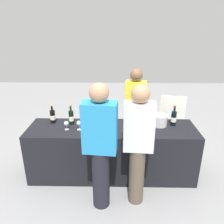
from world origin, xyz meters
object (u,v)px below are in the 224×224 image
(wine_glass_3, at_px, (101,122))
(ice_bucket, at_px, (160,120))
(wine_bottle_3, at_px, (174,118))
(wine_bottle_1, at_px, (71,117))
(wine_glass_1, at_px, (79,124))
(server_pouring, at_px, (135,109))
(wine_bottle_0, at_px, (53,116))
(wine_glass_0, at_px, (66,124))
(guest_1, at_px, (138,143))
(wine_glass_4, at_px, (138,124))
(menu_board, at_px, (171,119))
(wine_glass_2, at_px, (92,124))
(guest_0, at_px, (100,145))
(wine_bottle_2, at_px, (137,116))

(wine_glass_3, bearing_deg, ice_bucket, 9.77)
(wine_bottle_3, bearing_deg, wine_bottle_1, 179.72)
(wine_glass_1, xyz_separation_m, server_pouring, (0.86, 0.69, -0.04))
(wine_bottle_0, bearing_deg, wine_glass_0, -42.46)
(ice_bucket, relative_size, guest_1, 0.14)
(wine_glass_3, relative_size, wine_glass_4, 1.01)
(guest_1, relative_size, menu_board, 1.68)
(wine_glass_2, bearing_deg, wine_bottle_3, 10.56)
(wine_bottle_3, relative_size, menu_board, 0.32)
(wine_glass_1, xyz_separation_m, guest_1, (0.80, -0.51, -0.01))
(wine_bottle_3, bearing_deg, ice_bucket, -175.62)
(wine_bottle_3, height_order, wine_glass_2, wine_bottle_3)
(ice_bucket, xyz_separation_m, server_pouring, (-0.33, 0.53, -0.03))
(wine_glass_3, bearing_deg, wine_bottle_3, 8.74)
(wine_glass_2, height_order, wine_glass_3, wine_glass_3)
(server_pouring, height_order, guest_0, guest_0)
(wine_glass_4, distance_m, menu_board, 1.49)
(wine_glass_0, distance_m, wine_glass_1, 0.18)
(wine_glass_3, xyz_separation_m, guest_0, (0.02, -0.61, -0.02))
(guest_0, bearing_deg, wine_glass_3, 97.95)
(server_pouring, bearing_deg, wine_glass_3, 58.68)
(wine_bottle_2, distance_m, wine_glass_2, 0.71)
(guest_1, bearing_deg, wine_glass_3, 136.33)
(wine_glass_4, bearing_deg, wine_glass_1, 178.21)
(ice_bucket, bearing_deg, wine_glass_4, -151.02)
(wine_bottle_1, distance_m, wine_glass_4, 1.01)
(wine_bottle_2, relative_size, ice_bucket, 1.47)
(wine_glass_0, xyz_separation_m, ice_bucket, (1.37, 0.17, -0.01))
(wine_bottle_2, distance_m, wine_glass_1, 0.89)
(wine_bottle_1, distance_m, guest_1, 1.18)
(wine_bottle_0, bearing_deg, wine_glass_3, -16.03)
(wine_glass_3, height_order, wine_glass_4, wine_glass_3)
(server_pouring, height_order, menu_board, server_pouring)
(guest_0, bearing_deg, wine_bottle_0, 139.39)
(wine_glass_4, height_order, ice_bucket, ice_bucket)
(wine_bottle_1, distance_m, wine_glass_3, 0.50)
(wine_bottle_1, height_order, guest_1, guest_1)
(wine_bottle_3, distance_m, wine_glass_2, 1.22)
(wine_bottle_1, xyz_separation_m, wine_bottle_2, (1.01, 0.04, 0.01))
(wine_glass_3, xyz_separation_m, guest_1, (0.48, -0.53, -0.03))
(wine_bottle_3, distance_m, wine_glass_3, 1.08)
(wine_glass_4, bearing_deg, ice_bucket, 28.98)
(wine_bottle_1, distance_m, ice_bucket, 1.34)
(wine_bottle_3, xyz_separation_m, ice_bucket, (-0.21, -0.02, -0.03))
(wine_glass_4, height_order, menu_board, menu_board)
(wine_bottle_2, xyz_separation_m, wine_glass_3, (-0.54, -0.21, -0.01))
(wine_bottle_0, relative_size, ice_bucket, 1.33)
(wine_glass_0, height_order, wine_glass_4, wine_glass_4)
(wine_glass_2, xyz_separation_m, wine_glass_3, (0.13, 0.06, 0.00))
(wine_bottle_2, xyz_separation_m, wine_glass_2, (-0.66, -0.27, -0.01))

